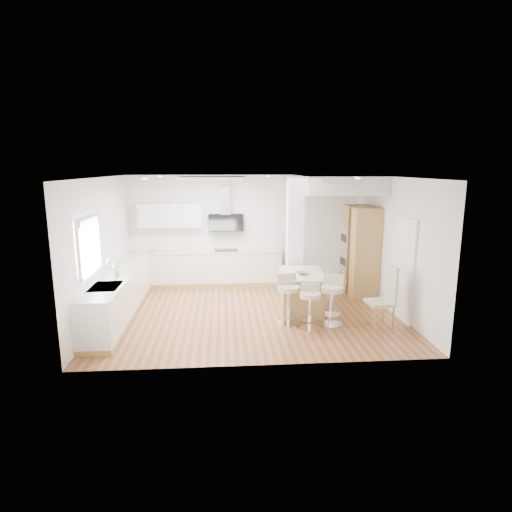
{
  "coord_description": "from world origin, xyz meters",
  "views": [
    {
      "loc": [
        -0.58,
        -8.59,
        3.0
      ],
      "look_at": [
        0.12,
        0.4,
        1.12
      ],
      "focal_mm": 30.0,
      "sensor_mm": 36.0,
      "label": 1
    }
  ],
  "objects": [
    {
      "name": "dining_chair",
      "position": [
        2.47,
        -1.05,
        0.64
      ],
      "size": [
        0.52,
        0.52,
        1.2
      ],
      "rotation": [
        0.0,
        0.0,
        0.13
      ],
      "color": "beige",
      "rests_on": "ground"
    },
    {
      "name": "skylight",
      "position": [
        -0.79,
        0.6,
        2.77
      ],
      "size": [
        4.1,
        2.1,
        0.06
      ],
      "color": "white",
      "rests_on": "ground"
    },
    {
      "name": "wall_back",
      "position": [
        0.0,
        2.5,
        1.4
      ],
      "size": [
        6.0,
        0.04,
        2.8
      ],
      "primitive_type": "cube",
      "color": "white",
      "rests_on": "ground"
    },
    {
      "name": "counter_back",
      "position": [
        -0.91,
        2.22,
        0.7
      ],
      "size": [
        3.62,
        0.63,
        2.5
      ],
      "color": "tan",
      "rests_on": "ground"
    },
    {
      "name": "bar_stool_c",
      "position": [
        1.48,
        -0.89,
        0.55
      ],
      "size": [
        0.58,
        0.58,
        0.98
      ],
      "rotation": [
        0.0,
        0.0,
        -0.4
      ],
      "color": "silver",
      "rests_on": "ground"
    },
    {
      "name": "bar_stool_b",
      "position": [
        1.03,
        -1.06,
        0.51
      ],
      "size": [
        0.47,
        0.47,
        0.91
      ],
      "rotation": [
        0.0,
        0.0,
        -0.17
      ],
      "color": "silver",
      "rests_on": "ground"
    },
    {
      "name": "bar_stool_a",
      "position": [
        0.66,
        -0.77,
        0.55
      ],
      "size": [
        0.52,
        0.52,
        0.98
      ],
      "rotation": [
        0.0,
        0.0,
        0.2
      ],
      "color": "silver",
      "rests_on": "ground"
    },
    {
      "name": "wall_left",
      "position": [
        -3.0,
        0.0,
        1.4
      ],
      "size": [
        0.04,
        5.0,
        2.8
      ],
      "primitive_type": "cube",
      "color": "white",
      "rests_on": "ground"
    },
    {
      "name": "wall_right",
      "position": [
        3.0,
        0.0,
        1.4
      ],
      "size": [
        0.04,
        5.0,
        2.8
      ],
      "primitive_type": "cube",
      "color": "white",
      "rests_on": "ground"
    },
    {
      "name": "soffit",
      "position": [
        2.1,
        1.4,
        2.6
      ],
      "size": [
        1.78,
        2.2,
        0.4
      ],
      "color": "silver",
      "rests_on": "ground"
    },
    {
      "name": "counter_left",
      "position": [
        -2.7,
        0.23,
        0.46
      ],
      "size": [
        0.63,
        4.5,
        1.35
      ],
      "color": "tan",
      "rests_on": "ground"
    },
    {
      "name": "oven_column",
      "position": [
        2.68,
        1.23,
        1.05
      ],
      "size": [
        0.63,
        1.21,
        2.1
      ],
      "color": "tan",
      "rests_on": "ground"
    },
    {
      "name": "ground",
      "position": [
        0.0,
        0.0,
        0.0
      ],
      "size": [
        6.0,
        6.0,
        0.0
      ],
      "primitive_type": "plane",
      "color": "#965D37",
      "rests_on": "ground"
    },
    {
      "name": "ceiling",
      "position": [
        0.0,
        0.0,
        0.0
      ],
      "size": [
        6.0,
        5.0,
        0.02
      ],
      "primitive_type": "cube",
      "color": "silver",
      "rests_on": "ground"
    },
    {
      "name": "peninsula",
      "position": [
        1.05,
        -0.0,
        0.42
      ],
      "size": [
        1.01,
        1.43,
        0.89
      ],
      "rotation": [
        0.0,
        0.0,
        -0.08
      ],
      "color": "tan",
      "rests_on": "ground"
    },
    {
      "name": "doorway_right",
      "position": [
        2.97,
        -0.6,
        1.0
      ],
      "size": [
        0.05,
        1.0,
        2.1
      ],
      "color": "#423A34",
      "rests_on": "ground"
    },
    {
      "name": "window_left",
      "position": [
        -2.96,
        -0.9,
        1.69
      ],
      "size": [
        0.06,
        1.28,
        1.07
      ],
      "color": "white",
      "rests_on": "ground"
    },
    {
      "name": "pillar",
      "position": [
        1.05,
        0.95,
        1.4
      ],
      "size": [
        0.35,
        0.35,
        2.8
      ],
      "color": "white",
      "rests_on": "ground"
    }
  ]
}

